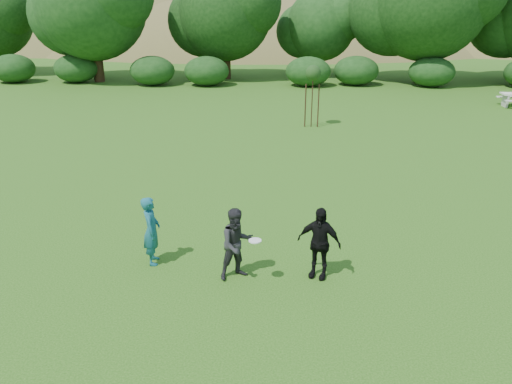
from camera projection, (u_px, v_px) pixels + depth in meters
ground at (246, 294)px, 10.29m from camera, size 120.00×120.00×0.00m
player_teal at (151, 231)px, 11.25m from camera, size 0.49×0.65×1.62m
player_grey at (237, 244)px, 10.65m from camera, size 0.98×0.91×1.61m
player_black at (319, 243)px, 10.68m from camera, size 1.03×0.69×1.63m
frisbee at (255, 241)px, 10.28m from camera, size 0.27×0.27×0.03m
sapling at (313, 75)px, 22.70m from camera, size 0.70×0.70×2.85m
hillside at (281, 118)px, 78.28m from camera, size 150.00×72.00×52.00m
tree_row at (327, 10)px, 34.95m from camera, size 53.92×10.38×9.62m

